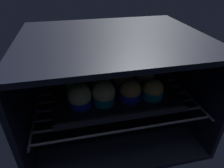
% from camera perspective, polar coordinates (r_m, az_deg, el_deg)
% --- Properties ---
extents(oven_cavity, '(0.59, 0.47, 0.37)m').
position_cam_1_polar(oven_cavity, '(0.74, -0.45, 1.07)').
color(oven_cavity, black).
rests_on(oven_cavity, ground).
extents(oven_rack, '(0.55, 0.42, 0.01)m').
position_cam_1_polar(oven_rack, '(0.73, 0.26, -2.90)').
color(oven_rack, '#444756').
rests_on(oven_rack, oven_cavity).
extents(baking_tray, '(0.42, 0.34, 0.02)m').
position_cam_1_polar(baking_tray, '(0.73, -0.00, -1.56)').
color(baking_tray, black).
rests_on(baking_tray, oven_rack).
extents(muffin_row0_col0, '(0.08, 0.08, 0.09)m').
position_cam_1_polar(muffin_row0_col0, '(0.63, -9.37, -3.72)').
color(muffin_row0_col0, '#1928B7').
rests_on(muffin_row0_col0, baking_tray).
extents(muffin_row0_col1, '(0.07, 0.07, 0.08)m').
position_cam_1_polar(muffin_row0_col1, '(0.64, -2.39, -2.88)').
color(muffin_row0_col1, '#0C8C84').
rests_on(muffin_row0_col1, baking_tray).
extents(muffin_row0_col2, '(0.07, 0.07, 0.08)m').
position_cam_1_polar(muffin_row0_col2, '(0.66, 5.41, -2.07)').
color(muffin_row0_col2, '#1928B7').
rests_on(muffin_row0_col2, baking_tray).
extents(muffin_row0_col3, '(0.07, 0.07, 0.07)m').
position_cam_1_polar(muffin_row0_col3, '(0.68, 11.83, -1.72)').
color(muffin_row0_col3, '#0C8C84').
rests_on(muffin_row0_col3, baking_tray).
extents(muffin_row1_col0, '(0.07, 0.07, 0.08)m').
position_cam_1_polar(muffin_row1_col0, '(0.70, -10.38, -0.11)').
color(muffin_row1_col0, '#0C8C84').
rests_on(muffin_row1_col0, baking_tray).
extents(muffin_row1_col1, '(0.08, 0.08, 0.08)m').
position_cam_1_polar(muffin_row1_col1, '(0.71, -3.36, 0.93)').
color(muffin_row1_col1, '#1928B7').
rests_on(muffin_row1_col1, baking_tray).
extents(muffin_row1_col2, '(0.07, 0.07, 0.08)m').
position_cam_1_polar(muffin_row1_col2, '(0.72, 3.14, 1.36)').
color(muffin_row1_col2, '#7A238C').
rests_on(muffin_row1_col2, baking_tray).
extents(muffin_row1_col3, '(0.07, 0.07, 0.08)m').
position_cam_1_polar(muffin_row1_col3, '(0.74, 9.55, 2.12)').
color(muffin_row1_col3, red).
rests_on(muffin_row1_col3, baking_tray).
extents(muffin_row2_col0, '(0.07, 0.07, 0.08)m').
position_cam_1_polar(muffin_row2_col0, '(0.78, -10.35, 3.45)').
color(muffin_row2_col0, silver).
rests_on(muffin_row2_col0, baking_tray).
extents(muffin_row2_col1, '(0.07, 0.07, 0.08)m').
position_cam_1_polar(muffin_row2_col1, '(0.78, -4.41, 4.01)').
color(muffin_row2_col1, '#1928B7').
rests_on(muffin_row2_col1, baking_tray).
extents(muffin_row2_col2, '(0.07, 0.07, 0.08)m').
position_cam_1_polar(muffin_row2_col2, '(0.79, 1.59, 4.60)').
color(muffin_row2_col2, '#1928B7').
rests_on(muffin_row2_col2, baking_tray).
extents(muffin_row2_col3, '(0.07, 0.07, 0.08)m').
position_cam_1_polar(muffin_row2_col3, '(0.82, 7.52, 5.07)').
color(muffin_row2_col3, '#1928B7').
rests_on(muffin_row2_col3, baking_tray).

